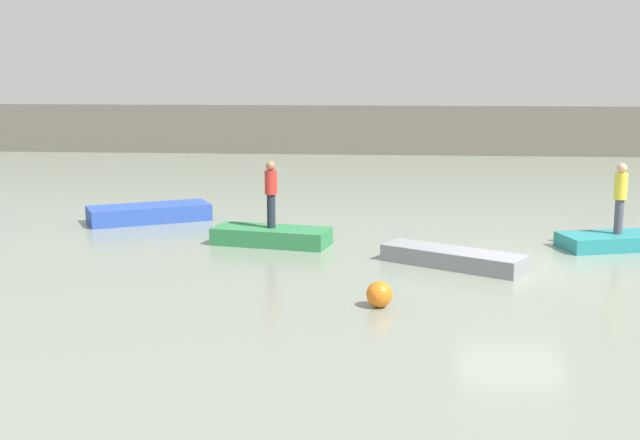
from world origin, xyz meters
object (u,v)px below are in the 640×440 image
at_px(rowboat_blue, 149,213).
at_px(mooring_buoy, 379,294).
at_px(person_red_shirt, 271,190).
at_px(rowboat_green, 271,236).
at_px(rowboat_grey, 453,258).
at_px(person_yellow_shirt, 620,194).
at_px(rowboat_teal, 617,241).

relative_size(rowboat_blue, mooring_buoy, 6.97).
bearing_deg(person_red_shirt, rowboat_green, 0.00).
bearing_deg(rowboat_green, rowboat_grey, -12.49).
relative_size(person_red_shirt, person_yellow_shirt, 0.96).
xyz_separation_m(rowboat_green, person_red_shirt, (-0.00, 0.00, 1.20)).
relative_size(rowboat_green, rowboat_grey, 0.89).
height_order(rowboat_grey, person_yellow_shirt, person_yellow_shirt).
height_order(rowboat_green, rowboat_grey, rowboat_green).
bearing_deg(rowboat_blue, person_red_shirt, -63.65).
distance_m(rowboat_blue, rowboat_teal, 13.24).
bearing_deg(person_red_shirt, rowboat_blue, 144.53).
relative_size(rowboat_grey, person_yellow_shirt, 1.86).
xyz_separation_m(rowboat_teal, person_red_shirt, (-8.86, -0.30, 1.24)).
height_order(rowboat_green, mooring_buoy, mooring_buoy).
relative_size(rowboat_green, person_yellow_shirt, 1.66).
bearing_deg(rowboat_grey, rowboat_blue, -179.27).
distance_m(rowboat_grey, rowboat_teal, 4.90).
xyz_separation_m(person_red_shirt, person_yellow_shirt, (8.86, 0.30, -0.03)).
bearing_deg(person_yellow_shirt, rowboat_blue, 168.52).
bearing_deg(rowboat_teal, person_yellow_shirt, 0.00).
distance_m(rowboat_green, rowboat_teal, 8.86).
distance_m(rowboat_teal, person_yellow_shirt, 1.21).
height_order(rowboat_teal, person_red_shirt, person_red_shirt).
bearing_deg(rowboat_teal, rowboat_blue, 152.77).
bearing_deg(rowboat_grey, person_yellow_shirt, 58.47).
xyz_separation_m(rowboat_grey, person_yellow_shirt, (4.33, 2.30, 1.20)).
relative_size(rowboat_teal, person_yellow_shirt, 1.59).
xyz_separation_m(rowboat_grey, mooring_buoy, (-1.65, -3.44, 0.06)).
bearing_deg(mooring_buoy, rowboat_blue, 129.87).
distance_m(rowboat_green, person_yellow_shirt, 8.94).
height_order(rowboat_teal, person_yellow_shirt, person_yellow_shirt).
distance_m(rowboat_grey, person_red_shirt, 5.10).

